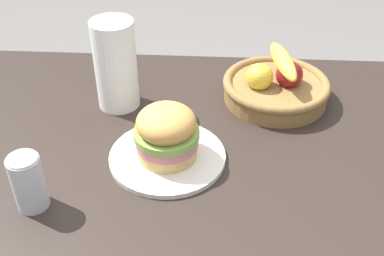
{
  "coord_description": "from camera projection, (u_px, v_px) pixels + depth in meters",
  "views": [
    {
      "loc": [
        0.02,
        -0.91,
        1.47
      ],
      "look_at": [
        -0.04,
        -0.02,
        0.81
      ],
      "focal_mm": 44.48,
      "sensor_mm": 36.0,
      "label": 1
    }
  ],
  "objects": [
    {
      "name": "dining_table",
      "position": [
        207.0,
        175.0,
        1.21
      ],
      "size": [
        1.4,
        0.9,
        0.75
      ],
      "color": "#2D231E",
      "rests_on": "ground_plane"
    },
    {
      "name": "plate",
      "position": [
        167.0,
        157.0,
        1.11
      ],
      "size": [
        0.27,
        0.27,
        0.01
      ],
      "primitive_type": "cylinder",
      "color": "silver",
      "rests_on": "dining_table"
    },
    {
      "name": "sandwich",
      "position": [
        167.0,
        133.0,
        1.06
      ],
      "size": [
        0.15,
        0.15,
        0.13
      ],
      "color": "#DBAD60",
      "rests_on": "plate"
    },
    {
      "name": "soda_can",
      "position": [
        28.0,
        182.0,
        0.95
      ],
      "size": [
        0.07,
        0.07,
        0.13
      ],
      "color": "silver",
      "rests_on": "dining_table"
    },
    {
      "name": "fruit_basket",
      "position": [
        276.0,
        86.0,
        1.29
      ],
      "size": [
        0.29,
        0.29,
        0.13
      ],
      "color": "olive",
      "rests_on": "dining_table"
    },
    {
      "name": "paper_towel_roll",
      "position": [
        116.0,
        65.0,
        1.22
      ],
      "size": [
        0.11,
        0.11,
        0.24
      ],
      "primitive_type": "cylinder",
      "color": "white",
      "rests_on": "dining_table"
    }
  ]
}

